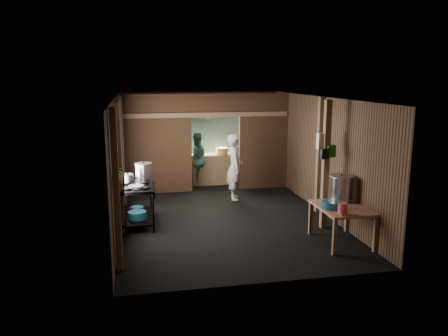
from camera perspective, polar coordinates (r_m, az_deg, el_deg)
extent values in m
cube|color=black|center=(10.21, -0.22, -5.83)|extent=(4.50, 7.00, 0.00)
cube|color=#3F3D3B|center=(9.75, -0.23, 8.90)|extent=(4.50, 7.00, 0.00)
cube|color=brown|center=(13.31, -3.12, 3.99)|extent=(4.50, 0.00, 2.60)
cube|color=brown|center=(6.58, 5.63, -3.97)|extent=(4.50, 0.00, 2.60)
cube|color=brown|center=(9.73, -13.35, 0.87)|extent=(0.00, 7.00, 2.60)
cube|color=brown|center=(10.56, 11.86, 1.76)|extent=(0.00, 7.00, 2.60)
cube|color=#412716|center=(11.90, -8.55, 2.98)|extent=(1.85, 0.10, 2.60)
cube|color=#412716|center=(12.38, 5.00, 3.39)|extent=(1.35, 0.10, 2.60)
cube|color=#412716|center=(11.97, -1.08, 7.97)|extent=(1.30, 0.10, 0.60)
cube|color=#7BABA2|center=(13.26, -3.08, 3.75)|extent=(4.40, 0.06, 2.50)
cube|color=#85664C|center=(12.97, -1.42, -0.12)|extent=(1.20, 0.50, 0.85)
cylinder|color=silver|center=(13.18, -2.00, 6.55)|extent=(0.20, 0.03, 0.20)
cube|color=#85664C|center=(7.19, -13.45, -2.90)|extent=(0.10, 0.12, 2.60)
cube|color=#85664C|center=(8.94, -13.06, -0.05)|extent=(0.10, 0.12, 2.60)
cube|color=#85664C|center=(10.91, -12.78, 2.03)|extent=(0.10, 0.12, 2.60)
cube|color=#85664C|center=(10.35, 11.93, 1.56)|extent=(0.10, 0.12, 2.60)
cube|color=#85664C|center=(9.23, 12.70, 0.32)|extent=(0.12, 0.12, 2.60)
cube|color=#85664C|center=(11.90, -2.22, 6.73)|extent=(4.40, 0.12, 0.12)
cylinder|color=gray|center=(10.07, -13.14, 3.25)|extent=(0.03, 0.34, 0.34)
cylinder|color=black|center=(10.48, -13.05, 3.02)|extent=(0.03, 0.30, 0.30)
cube|color=#85664C|center=(7.65, -13.14, -1.24)|extent=(0.14, 0.80, 0.03)
cylinder|color=silver|center=(7.39, -13.21, -1.18)|extent=(0.07, 0.07, 0.10)
cylinder|color=gold|center=(7.63, -13.16, -0.77)|extent=(0.08, 0.08, 0.10)
cylinder|color=#1A6012|center=(7.85, -13.11, -0.43)|extent=(0.06, 0.06, 0.10)
cube|color=silver|center=(9.20, 12.35, 3.34)|extent=(0.22, 0.15, 0.32)
cube|color=#1A6012|center=(9.15, 13.34, 2.11)|extent=(0.16, 0.12, 0.24)
cube|color=black|center=(9.08, 12.57, 1.75)|extent=(0.14, 0.10, 0.20)
cylinder|color=#1C5874|center=(9.50, -10.90, -5.86)|extent=(0.37, 0.37, 0.15)
cylinder|color=#1C5874|center=(9.97, -10.93, -5.14)|extent=(0.28, 0.28, 0.11)
cylinder|color=#1C5874|center=(8.43, 13.44, -4.55)|extent=(0.44, 0.44, 0.13)
cylinder|color=#DD5561|center=(8.13, 14.75, -5.00)|extent=(0.22, 0.22, 0.20)
cube|color=silver|center=(8.10, 15.67, -5.80)|extent=(0.30, 0.06, 0.01)
cylinder|color=gold|center=(12.92, -0.28, 2.18)|extent=(0.33, 0.33, 0.19)
imported|color=beige|center=(11.24, 1.34, 0.12)|extent=(0.45, 0.64, 1.64)
imported|color=#3B6E65|center=(12.77, -3.50, 1.16)|extent=(0.84, 0.72, 1.50)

